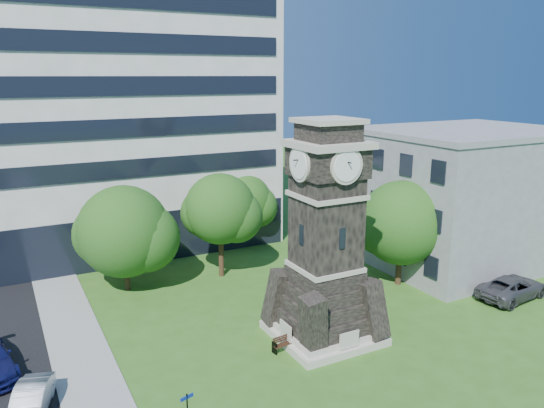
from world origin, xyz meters
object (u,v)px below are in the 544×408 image
clock_tower (325,247)px  park_bench (287,342)px  car_street_mid (30,401)px  car_east_lot (512,288)px

clock_tower → park_bench: bearing=-171.6°
car_street_mid → park_bench: size_ratio=2.31×
park_bench → clock_tower: bearing=0.8°
car_east_lot → park_bench: car_east_lot is taller
clock_tower → park_bench: size_ratio=7.36×
clock_tower → park_bench: clock_tower is taller
clock_tower → car_street_mid: bearing=-179.8°
park_bench → car_street_mid: bearing=170.9°
car_street_mid → car_east_lot: size_ratio=0.72×
car_street_mid → clock_tower: bearing=17.9°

